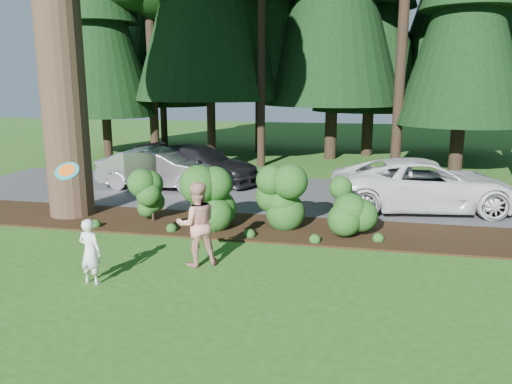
{
  "coord_description": "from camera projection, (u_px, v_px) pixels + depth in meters",
  "views": [
    {
      "loc": [
        3.6,
        -9.29,
        3.8
      ],
      "look_at": [
        1.21,
        1.86,
        1.3
      ],
      "focal_mm": 35.0,
      "sensor_mm": 36.0,
      "label": 1
    }
  ],
  "objects": [
    {
      "name": "child",
      "position": [
        90.0,
        251.0,
        9.53
      ],
      "size": [
        0.51,
        0.38,
        1.29
      ],
      "primitive_type": "imported",
      "rotation": [
        0.0,
        0.0,
        2.98
      ],
      "color": "white",
      "rests_on": "ground"
    },
    {
      "name": "car_silver_wagon",
      "position": [
        159.0,
        169.0,
        18.1
      ],
      "size": [
        4.46,
        1.66,
        1.46
      ],
      "primitive_type": "imported",
      "rotation": [
        0.0,
        0.0,
        1.54
      ],
      "color": "silver",
      "rests_on": "driveway"
    },
    {
      "name": "ground",
      "position": [
        181.0,
        269.0,
        10.42
      ],
      "size": [
        80.0,
        80.0,
        0.0
      ],
      "primitive_type": "plane",
      "color": "#254C15",
      "rests_on": "ground"
    },
    {
      "name": "driveway",
      "position": [
        256.0,
        193.0,
        17.58
      ],
      "size": [
        22.0,
        6.0,
        0.03
      ],
      "primitive_type": "cube",
      "color": "#38383A",
      "rests_on": "ground"
    },
    {
      "name": "car_dark_suv",
      "position": [
        199.0,
        165.0,
        19.09
      ],
      "size": [
        5.26,
        3.07,
        1.43
      ],
      "primitive_type": "imported",
      "rotation": [
        0.0,
        0.0,
        1.34
      ],
      "color": "black",
      "rests_on": "driveway"
    },
    {
      "name": "mulch_bed",
      "position": [
        223.0,
        225.0,
        13.52
      ],
      "size": [
        16.0,
        2.5,
        0.05
      ],
      "primitive_type": "cube",
      "color": "black",
      "rests_on": "ground"
    },
    {
      "name": "frisbee",
      "position": [
        67.0,
        171.0,
        9.55
      ],
      "size": [
        0.49,
        0.38,
        0.35
      ],
      "color": "teal",
      "rests_on": "ground"
    },
    {
      "name": "adult",
      "position": [
        197.0,
        224.0,
        10.48
      ],
      "size": [
        1.09,
        1.01,
        1.8
      ],
      "primitive_type": "imported",
      "rotation": [
        0.0,
        0.0,
        3.63
      ],
      "color": "#B12E17",
      "rests_on": "ground"
    },
    {
      "name": "shrub_row",
      "position": [
        250.0,
        199.0,
        13.09
      ],
      "size": [
        6.53,
        1.6,
        1.61
      ],
      "color": "#194214",
      "rests_on": "ground"
    },
    {
      "name": "car_white_suv",
      "position": [
        425.0,
        185.0,
        14.99
      ],
      "size": [
        5.87,
        3.33,
        1.55
      ],
      "primitive_type": "imported",
      "rotation": [
        0.0,
        0.0,
        1.71
      ],
      "color": "silver",
      "rests_on": "driveway"
    },
    {
      "name": "lily_cluster",
      "position": [
        202.0,
        216.0,
        12.67
      ],
      "size": [
        0.69,
        0.09,
        0.57
      ],
      "color": "#194214",
      "rests_on": "ground"
    }
  ]
}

